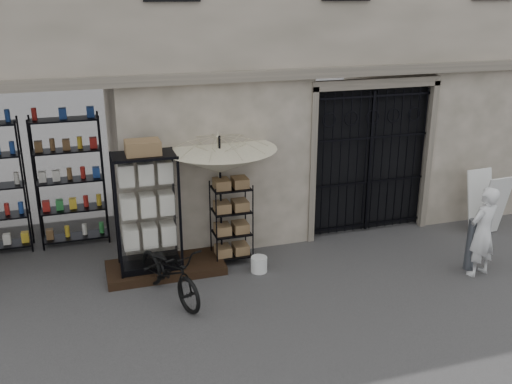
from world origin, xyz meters
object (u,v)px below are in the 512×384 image
object	(u,v)px
market_umbrella	(220,154)
shopkeeper	(477,274)
display_cabinet	(148,218)
wire_rack	(231,224)
steel_bollard	(471,245)
white_bucket	(259,264)
bicycle	(171,297)
easel_sign	(487,203)

from	to	relation	value
market_umbrella	shopkeeper	size ratio (longest dim) A/B	1.76
display_cabinet	wire_rack	world-z (taller)	display_cabinet
wire_rack	steel_bollard	bearing A→B (deg)	-21.54
wire_rack	display_cabinet	bearing A→B (deg)	-177.45
white_bucket	wire_rack	bearing A→B (deg)	123.07
market_umbrella	white_bucket	xyz separation A→B (m)	(0.51, -0.61, -1.86)
shopkeeper	market_umbrella	bearing A→B (deg)	-38.79
bicycle	steel_bollard	world-z (taller)	steel_bollard
bicycle	shopkeeper	size ratio (longest dim) A/B	1.11
white_bucket	bicycle	world-z (taller)	bicycle
market_umbrella	steel_bollard	bearing A→B (deg)	-21.73
market_umbrella	steel_bollard	distance (m)	4.62
market_umbrella	easel_sign	bearing A→B (deg)	-3.79
bicycle	easel_sign	world-z (taller)	easel_sign
wire_rack	white_bucket	xyz separation A→B (m)	(0.34, -0.53, -0.59)
display_cabinet	white_bucket	bearing A→B (deg)	-37.02
wire_rack	steel_bollard	size ratio (longest dim) A/B	1.61
display_cabinet	easel_sign	size ratio (longest dim) A/B	1.75
white_bucket	bicycle	xyz separation A→B (m)	(-1.61, -0.43, -0.14)
display_cabinet	easel_sign	xyz separation A→B (m)	(6.63, -0.20, -0.41)
market_umbrella	wire_rack	bearing A→B (deg)	-27.80
display_cabinet	easel_sign	world-z (taller)	display_cabinet
wire_rack	easel_sign	xyz separation A→B (m)	(5.18, -0.27, -0.09)
white_bucket	steel_bollard	distance (m)	3.69
white_bucket	shopkeeper	xyz separation A→B (m)	(3.56, -1.21, -0.14)
steel_bollard	shopkeeper	world-z (taller)	steel_bollard
display_cabinet	steel_bollard	distance (m)	5.56
display_cabinet	white_bucket	xyz separation A→B (m)	(1.80, -0.46, -0.91)
bicycle	display_cabinet	bearing A→B (deg)	80.52
easel_sign	shopkeeper	bearing A→B (deg)	-134.58
steel_bollard	easel_sign	distance (m)	1.81
market_umbrella	bicycle	bearing A→B (deg)	-136.75
white_bucket	shopkeeper	world-z (taller)	white_bucket
white_bucket	easel_sign	distance (m)	4.87
display_cabinet	wire_rack	bearing A→B (deg)	-20.01
easel_sign	display_cabinet	bearing A→B (deg)	174.48
wire_rack	bicycle	size ratio (longest dim) A/B	0.85
market_umbrella	bicycle	distance (m)	2.51
display_cabinet	shopkeeper	world-z (taller)	display_cabinet
market_umbrella	steel_bollard	xyz separation A→B (m)	(4.05, -1.61, -1.54)
display_cabinet	bicycle	world-z (taller)	display_cabinet
display_cabinet	steel_bollard	bearing A→B (deg)	-37.94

